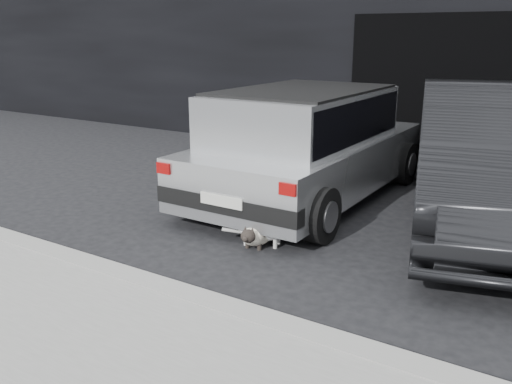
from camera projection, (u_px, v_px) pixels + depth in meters
The scene contains 8 objects.
ground at pixel (299, 216), 6.95m from camera, with size 80.00×80.00×0.00m, color black.
building_facade at pixel (491, 21), 10.60m from camera, with size 34.00×4.00×5.00m, color black.
garage_opening at pixel (461, 91), 9.30m from camera, with size 4.00×0.10×2.60m, color black.
curb at pixel (258, 321), 4.31m from camera, with size 18.00×0.25×0.12m, color gray.
silver_hatchback at pixel (306, 140), 7.45m from camera, with size 2.11×4.23×1.56m.
second_car at pixel (495, 157), 6.48m from camera, with size 1.78×5.10×1.68m, color black.
cat_siamese at pixel (258, 234), 5.96m from camera, with size 0.35×0.86×0.30m.
cat_white at pixel (266, 229), 5.96m from camera, with size 0.80×0.43×0.39m.
Camera 1 is at (3.04, -5.86, 2.25)m, focal length 38.00 mm.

